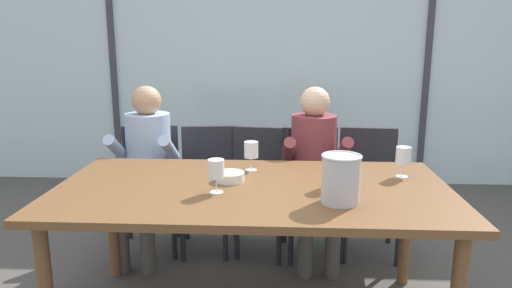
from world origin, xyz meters
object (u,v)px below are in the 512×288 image
object	(u,v)px
chair_near_window_right	(368,180)
dining_table	(252,199)
chair_left_of_center	(210,177)
tasting_bowl	(230,177)
chair_right_of_center	(311,180)
wine_glass_near_bucket	(251,151)
wine_glass_center_pour	(216,170)
chair_center	(259,179)
person_pale_blue_shirt	(146,159)
person_maroon_top	(315,162)
wine_glass_by_left_taster	(403,157)
wine_glass_by_right_taster	(333,165)
ice_bucket_primary	(341,178)
chair_near_curtain	(150,177)

from	to	relation	value
chair_near_window_right	dining_table	bearing A→B (deg)	-125.53
chair_left_of_center	tasting_bowl	world-z (taller)	chair_left_of_center
dining_table	chair_right_of_center	distance (m)	1.03
wine_glass_near_bucket	wine_glass_center_pour	world-z (taller)	same
chair_center	tasting_bowl	distance (m)	0.91
chair_left_of_center	chair_center	xyz separation A→B (m)	(0.36, -0.02, 0.00)
dining_table	person_pale_blue_shirt	distance (m)	1.15
person_maroon_top	chair_left_of_center	bearing A→B (deg)	165.25
chair_left_of_center	wine_glass_by_left_taster	bearing A→B (deg)	-38.73
chair_near_window_right	person_pale_blue_shirt	distance (m)	1.62
tasting_bowl	wine_glass_by_left_taster	xyz separation A→B (m)	(0.96, 0.13, 0.09)
wine_glass_by_right_taster	wine_glass_near_bucket	bearing A→B (deg)	146.86
chair_left_of_center	tasting_bowl	xyz separation A→B (m)	(0.25, -0.88, 0.28)
tasting_bowl	person_maroon_top	bearing A→B (deg)	54.71
person_maroon_top	wine_glass_center_pour	distance (m)	1.10
chair_right_of_center	ice_bucket_primary	size ratio (longest dim) A/B	3.82
dining_table	person_maroon_top	bearing A→B (deg)	64.57
chair_near_curtain	wine_glass_by_left_taster	bearing A→B (deg)	-31.86
chair_near_window_right	wine_glass_center_pour	bearing A→B (deg)	-128.02
chair_right_of_center	chair_near_curtain	bearing A→B (deg)	172.17
chair_right_of_center	person_maroon_top	world-z (taller)	person_maroon_top
dining_table	person_pale_blue_shirt	xyz separation A→B (m)	(-0.81, 0.81, -0.00)
wine_glass_center_pour	wine_glass_by_right_taster	bearing A→B (deg)	11.78
wine_glass_by_left_taster	chair_right_of_center	bearing A→B (deg)	122.10
chair_center	wine_glass_by_right_taster	world-z (taller)	wine_glass_by_right_taster
person_maroon_top	wine_glass_center_pour	world-z (taller)	person_maroon_top
person_maroon_top	wine_glass_by_left_taster	size ratio (longest dim) A/B	7.00
person_maroon_top	dining_table	bearing A→B (deg)	-118.95
person_pale_blue_shirt	person_maroon_top	world-z (taller)	same
dining_table	chair_right_of_center	bearing A→B (deg)	68.32
chair_left_of_center	wine_glass_by_left_taster	size ratio (longest dim) A/B	5.16
chair_right_of_center	wine_glass_near_bucket	world-z (taller)	wine_glass_near_bucket
chair_center	wine_glass_center_pour	distance (m)	1.13
dining_table	chair_near_window_right	distance (m)	1.26
tasting_bowl	wine_glass_by_left_taster	size ratio (longest dim) A/B	0.92
person_pale_blue_shirt	wine_glass_center_pour	size ratio (longest dim) A/B	7.00
person_maroon_top	chair_near_curtain	bearing A→B (deg)	170.02
chair_near_curtain	ice_bucket_primary	bearing A→B (deg)	-51.03
chair_near_window_right	tasting_bowl	world-z (taller)	chair_near_window_right
person_maroon_top	wine_glass_near_bucket	size ratio (longest dim) A/B	7.00
person_maroon_top	wine_glass_by_right_taster	world-z (taller)	person_maroon_top
chair_left_of_center	ice_bucket_primary	xyz separation A→B (m)	(0.81, -1.19, 0.37)
chair_right_of_center	chair_near_window_right	xyz separation A→B (m)	(0.41, 0.02, 0.00)
ice_bucket_primary	wine_glass_by_right_taster	world-z (taller)	ice_bucket_primary
wine_glass_center_pour	person_pale_blue_shirt	bearing A→B (deg)	124.44
chair_center	chair_right_of_center	world-z (taller)	same
ice_bucket_primary	chair_center	bearing A→B (deg)	110.92
wine_glass_center_pour	person_maroon_top	bearing A→B (deg)	58.76
chair_right_of_center	chair_near_window_right	distance (m)	0.42
chair_left_of_center	person_pale_blue_shirt	bearing A→B (deg)	-167.77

